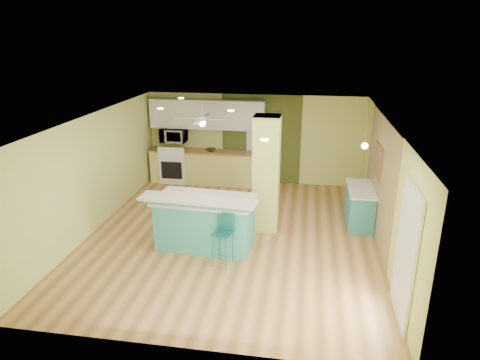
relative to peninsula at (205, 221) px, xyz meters
name	(u,v)px	position (x,y,z in m)	size (l,w,h in m)	color
floor	(232,235)	(0.45, 0.56, -0.55)	(6.00, 7.00, 0.01)	olive
ceiling	(232,119)	(0.45, 0.56, 1.96)	(6.00, 7.00, 0.01)	white
wall_back	(254,139)	(0.45, 4.07, 0.70)	(6.00, 0.01, 2.50)	#CCD170
wall_front	(184,269)	(0.45, -2.94, 0.70)	(6.00, 0.01, 2.50)	#CCD170
wall_left	(94,172)	(-2.55, 0.56, 0.70)	(0.01, 7.00, 2.50)	#CCD170
wall_right	(385,188)	(3.46, 0.56, 0.70)	(0.01, 7.00, 2.50)	#CCD170
wood_panel	(379,178)	(3.44, 1.16, 0.70)	(0.02, 3.40, 2.50)	olive
olive_accent	(261,140)	(0.65, 4.05, 0.70)	(2.20, 0.02, 2.50)	#444D1F
interior_door	(261,149)	(0.65, 4.02, 0.45)	(0.82, 0.05, 2.00)	silver
french_door	(406,255)	(3.42, -1.74, 0.50)	(0.04, 1.08, 2.10)	white
column	(266,174)	(1.10, 1.06, 0.70)	(0.55, 0.55, 2.50)	#B9BC57
kitchen_run	(207,167)	(-0.85, 3.76, -0.08)	(3.25, 0.63, 0.94)	#D8D271
stove	(175,166)	(-1.80, 3.75, -0.09)	(0.76, 0.66, 1.08)	white
upper_cabinets	(207,114)	(-0.85, 3.88, 1.40)	(3.20, 0.34, 0.80)	silver
microwave	(173,135)	(-1.80, 3.76, 0.80)	(0.70, 0.48, 0.39)	silver
ceiling_fan	(202,119)	(-0.65, 2.56, 1.53)	(1.41, 1.41, 0.61)	silver
pendant_lamp	(365,146)	(3.10, 1.31, 1.34)	(0.14, 0.14, 0.69)	silver
wall_decor	(378,161)	(3.42, 1.36, 1.00)	(0.03, 0.90, 0.70)	brown
peninsula	(205,221)	(0.00, 0.00, 0.00)	(2.24, 1.30, 1.19)	teal
bar_stool	(224,231)	(0.51, -0.61, 0.12)	(0.41, 0.41, 1.00)	#1B757C
side_counter	(359,206)	(3.15, 1.60, -0.12)	(0.56, 1.33, 0.86)	teal
fruit_bowl	(211,150)	(-0.73, 3.76, 0.43)	(0.28, 0.28, 0.07)	#3D2719
canister	(191,196)	(-0.25, -0.07, 0.55)	(0.14, 0.14, 0.15)	yellow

